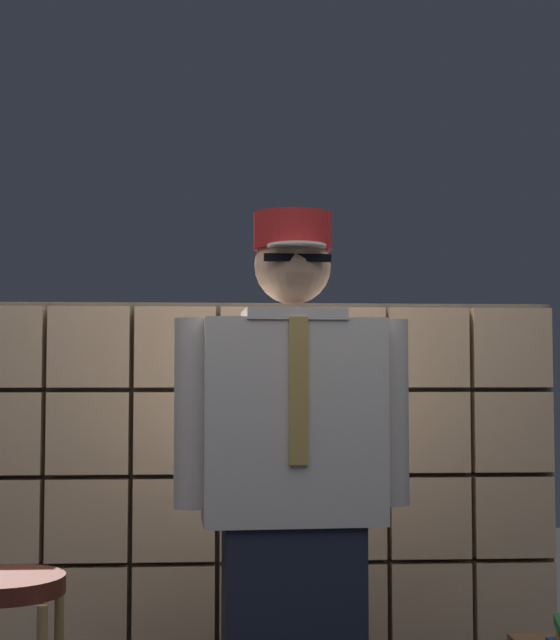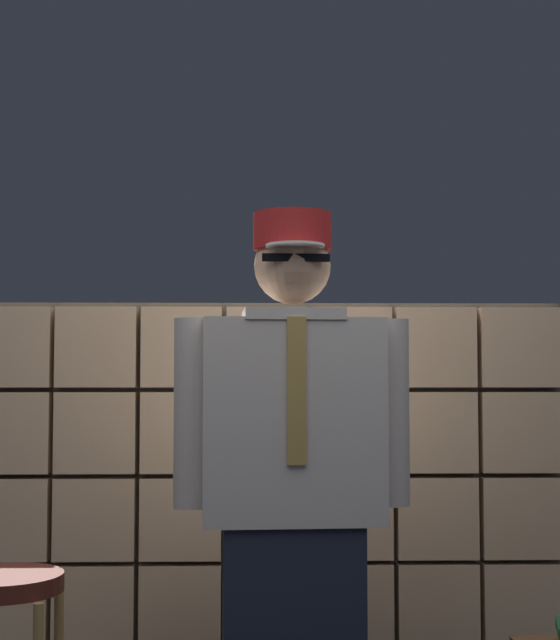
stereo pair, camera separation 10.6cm
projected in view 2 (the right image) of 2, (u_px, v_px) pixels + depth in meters
The scene contains 2 objects.
glass_block_wall at pixel (267, 518), 3.63m from camera, with size 2.27×0.10×1.62m.
standing_person at pixel (293, 499), 2.93m from camera, with size 0.73×0.32×1.82m.
Camera 2 is at (-0.04, -2.46, 1.31)m, focal length 54.25 mm.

